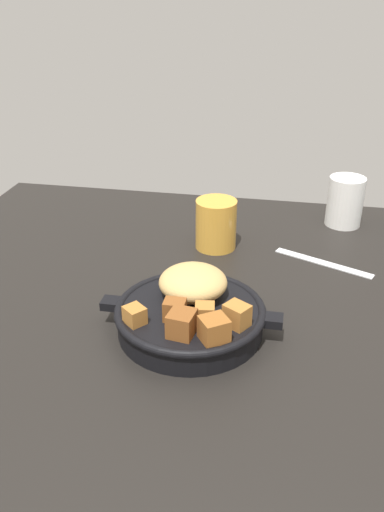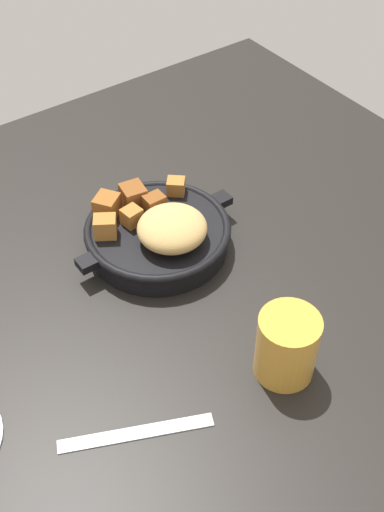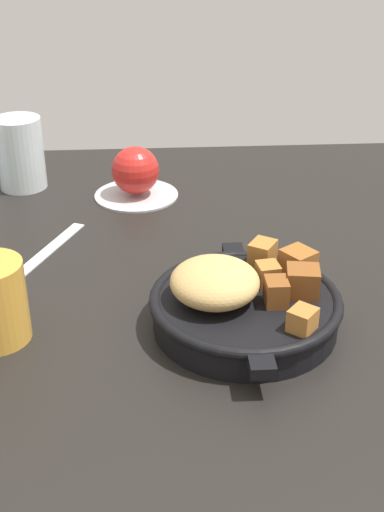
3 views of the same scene
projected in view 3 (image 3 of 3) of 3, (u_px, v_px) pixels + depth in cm
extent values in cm
cube|color=black|center=(200.00, 318.00, 75.73)|extent=(107.13, 91.36, 2.40)
cylinder|color=black|center=(245.00, 311.00, 71.48)|extent=(19.51, 19.51, 3.62)
torus|color=black|center=(246.00, 299.00, 70.76)|extent=(20.32, 20.32, 1.20)
cube|color=black|center=(233.00, 252.00, 80.49)|extent=(2.64, 2.40, 1.20)
cube|color=black|center=(262.00, 366.00, 61.27)|extent=(2.64, 2.40, 1.20)
ellipsoid|color=tan|center=(215.00, 282.00, 69.23)|extent=(9.39, 9.27, 4.17)
cube|color=#A86B2D|center=(302.00, 320.00, 64.84)|extent=(3.40, 3.37, 2.29)
cube|color=brown|center=(303.00, 282.00, 70.29)|extent=(3.60, 3.81, 3.12)
cube|color=#A86B2D|center=(268.00, 274.00, 72.29)|extent=(2.77, 2.62, 2.46)
cube|color=brown|center=(276.00, 292.00, 68.85)|extent=(2.78, 2.27, 2.77)
cube|color=#935623|center=(298.00, 263.00, 73.89)|extent=(4.39, 4.34, 3.04)
cube|color=#A86B2D|center=(262.00, 254.00, 75.77)|extent=(3.83, 3.68, 2.97)
cylinder|color=#B7BABF|center=(136.00, 194.00, 102.72)|extent=(12.69, 12.69, 0.60)
sphere|color=red|center=(135.00, 170.00, 100.87)|extent=(7.14, 7.14, 7.14)
cube|color=silver|center=(47.00, 251.00, 86.89)|extent=(16.22, 8.41, 0.36)
cylinder|color=silver|center=(20.00, 153.00, 103.49)|extent=(7.26, 7.26, 11.00)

